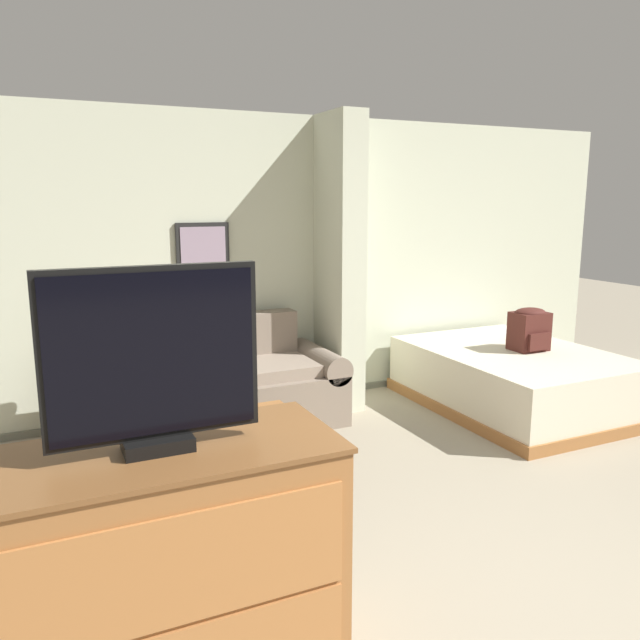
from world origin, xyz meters
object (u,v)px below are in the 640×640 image
(coffee_table, at_px, (252,423))
(tv, at_px, (153,361))
(couch, at_px, (220,389))
(bed, at_px, (512,378))
(backpack, at_px, (530,328))
(table_lamp, at_px, (65,340))
(tv_dresser, at_px, (165,576))

(coffee_table, height_order, tv, tv)
(couch, height_order, bed, couch)
(coffee_table, relative_size, backpack, 1.54)
(couch, xyz_separation_m, table_lamp, (-1.16, -0.00, 0.53))
(bed, bearing_deg, tv, -149.49)
(tv, relative_size, bed, 0.37)
(coffee_table, distance_m, bed, 2.62)
(tv_dresser, relative_size, tv, 1.76)
(tv, xyz_separation_m, bed, (3.53, 2.08, -1.05))
(coffee_table, relative_size, table_lamp, 1.46)
(tv_dresser, relative_size, bed, 0.66)
(couch, relative_size, coffee_table, 3.38)
(couch, height_order, coffee_table, couch)
(couch, bearing_deg, bed, -13.39)
(table_lamp, bearing_deg, couch, 0.21)
(coffee_table, height_order, table_lamp, table_lamp)
(couch, distance_m, table_lamp, 1.27)
(tv, bearing_deg, couch, 69.98)
(coffee_table, bearing_deg, bed, 6.91)
(couch, xyz_separation_m, tv_dresser, (-0.98, -2.69, 0.17))
(coffee_table, xyz_separation_m, tv_dresser, (-0.94, -1.77, 0.15))
(coffee_table, bearing_deg, tv, -117.95)
(couch, relative_size, tv_dresser, 1.53)
(backpack, bearing_deg, couch, 165.85)
(bed, bearing_deg, backpack, -29.70)
(tv, relative_size, backpack, 1.93)
(tv, bearing_deg, bed, 30.51)
(bed, xyz_separation_m, backpack, (0.11, -0.06, 0.46))
(couch, bearing_deg, backpack, -14.15)
(bed, distance_m, backpack, 0.48)
(couch, relative_size, bed, 1.01)
(coffee_table, height_order, tv_dresser, tv_dresser)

